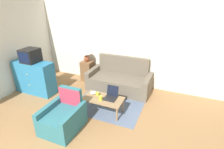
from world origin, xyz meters
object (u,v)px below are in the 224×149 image
laptop (111,95)px  cup_navy (101,98)px  couch (120,80)px  snack_bowl (93,93)px  television (30,56)px  cup_yellow (97,94)px  armchair (64,117)px  coffee_table (103,100)px  table_lamp (86,52)px

laptop → cup_navy: (-0.19, -0.19, -0.01)m
couch → cup_navy: (0.01, -1.36, 0.16)m
couch → snack_bowl: couch is taller
couch → television: size_ratio=4.19×
cup_navy → cup_yellow: (-0.16, 0.16, -0.01)m
laptop → snack_bowl: laptop is taller
armchair → cup_yellow: 0.96m
television → cup_navy: (2.21, -0.24, -0.69)m
coffee_table → laptop: (0.16, 0.10, 0.10)m
television → coffee_table: bearing=-3.7°
armchair → snack_bowl: 0.95m
television → snack_bowl: size_ratio=3.03×
couch → table_lamp: 1.40m
cup_yellow → snack_bowl: bearing=164.2°
coffee_table → cup_navy: bearing=-103.1°
armchair → cup_yellow: bearing=68.0°
armchair → coffee_table: armchair is taller
cup_navy → laptop: bearing=45.9°
couch → armchair: (-0.50, -2.08, -0.02)m
television → cup_yellow: (2.04, -0.08, -0.70)m
television → table_lamp: television is taller
couch → cup_navy: bearing=-89.4°
armchair → television: television is taller
television → armchair: bearing=-29.5°
television → table_lamp: bearing=52.0°
coffee_table → snack_bowl: 0.35m
armchair → cup_yellow: size_ratio=9.54×
coffee_table → couch: bearing=91.6°
snack_bowl → cup_yellow: bearing=-15.8°
television → table_lamp: 1.62m
couch → armchair: bearing=-103.6°
television → snack_bowl: (1.91, -0.04, -0.71)m
cup_yellow → snack_bowl: 0.14m
television → snack_bowl: television is taller
armchair → coffee_table: (0.54, 0.81, 0.09)m
coffee_table → snack_bowl: size_ratio=6.53×
laptop → snack_bowl: bearing=179.1°
armchair → table_lamp: (-0.70, 2.23, 0.72)m
table_lamp → cup_navy: table_lamp is taller
table_lamp → couch: bearing=-7.2°
television → cup_yellow: television is taller
snack_bowl → armchair: bearing=-103.4°
armchair → coffee_table: bearing=56.3°
armchair → cup_yellow: armchair is taller
laptop → snack_bowl: size_ratio=2.19×
armchair → table_lamp: 2.44m
snack_bowl → cup_navy: bearing=-33.8°
table_lamp → coffee_table: bearing=-49.0°
table_lamp → cup_navy: bearing=-51.2°
armchair → cup_navy: (0.52, 0.72, 0.18)m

